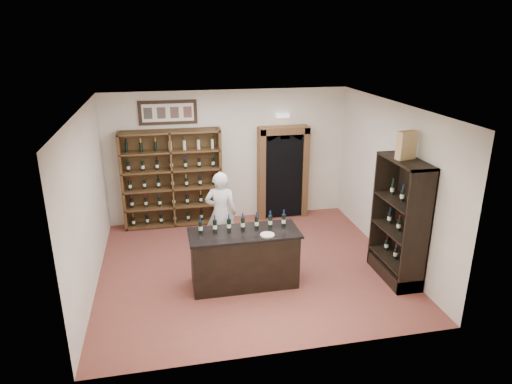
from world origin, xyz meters
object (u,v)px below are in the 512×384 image
wine_shelf (172,178)px  tasting_counter (244,259)px  counter_bottle_0 (201,227)px  wine_crate (407,145)px  side_cabinet (399,239)px  shopkeeper (221,213)px

wine_shelf → tasting_counter: bearing=-69.4°
counter_bottle_0 → wine_crate: (3.41, -0.37, 1.33)m
wine_shelf → wine_crate: 5.13m
wine_shelf → counter_bottle_0: wine_shelf is taller
wine_shelf → side_cabinet: bearing=-40.2°
side_cabinet → wine_crate: bearing=135.2°
counter_bottle_0 → wine_shelf: bearing=97.7°
tasting_counter → shopkeeper: shopkeeper is taller
wine_crate → counter_bottle_0: bearing=160.1°
counter_bottle_0 → side_cabinet: (3.44, -0.41, -0.35)m
shopkeeper → side_cabinet: bearing=165.0°
wine_shelf → tasting_counter: (1.10, -2.93, -0.61)m
counter_bottle_0 → side_cabinet: size_ratio=0.14×
tasting_counter → wine_crate: bearing=-5.5°
tasting_counter → wine_shelf: bearing=110.6°
shopkeeper → wine_crate: size_ratio=3.59×
tasting_counter → shopkeeper: (-0.23, 1.29, 0.35)m
wine_shelf → side_cabinet: size_ratio=1.00×
shopkeeper → counter_bottle_0: bearing=80.7°
wine_shelf → tasting_counter: wine_shelf is taller
tasting_counter → wine_crate: wine_crate is taller
shopkeeper → wine_crate: 3.66m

